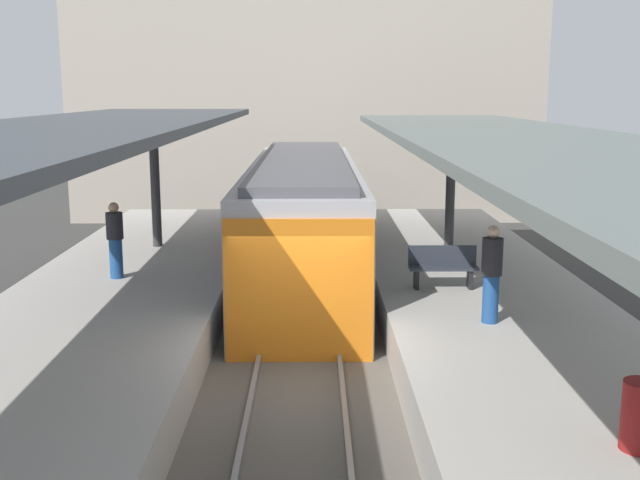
{
  "coord_description": "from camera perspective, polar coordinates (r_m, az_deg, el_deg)",
  "views": [
    {
      "loc": [
        0.25,
        -11.95,
        4.99
      ],
      "look_at": [
        0.41,
        5.66,
        1.55
      ],
      "focal_mm": 43.13,
      "sensor_mm": 36.0,
      "label": 1
    }
  ],
  "objects": [
    {
      "name": "canopy_right",
      "position": [
        13.84,
        14.45,
        7.09
      ],
      "size": [
        4.18,
        21.0,
        3.24
      ],
      "color": "#333335",
      "rests_on": "platform_right"
    },
    {
      "name": "station_building_backdrop",
      "position": [
        31.95,
        -1.02,
        11.96
      ],
      "size": [
        18.0,
        6.0,
        11.0
      ],
      "primitive_type": "cube",
      "color": "#A89E8E",
      "rests_on": "ground_plane"
    },
    {
      "name": "rail_far_side",
      "position": [
        12.85,
        1.63,
        -10.49
      ],
      "size": [
        0.08,
        28.0,
        0.14
      ],
      "primitive_type": "cube",
      "color": "slate",
      "rests_on": "track_ballast"
    },
    {
      "name": "commuter_train",
      "position": [
        19.86,
        -1.25,
        1.59
      ],
      "size": [
        2.78,
        12.99,
        3.1
      ],
      "color": "#ADADB2",
      "rests_on": "track_ballast"
    },
    {
      "name": "platform_right",
      "position": [
        13.24,
        15.25,
        -9.16
      ],
      "size": [
        4.4,
        28.0,
        1.0
      ],
      "primitive_type": "cube",
      "color": "#ADA8A0",
      "rests_on": "ground_plane"
    },
    {
      "name": "canopy_left",
      "position": [
        13.96,
        -17.56,
        7.75
      ],
      "size": [
        4.18,
        21.0,
        3.43
      ],
      "color": "#333335",
      "rests_on": "platform_left"
    },
    {
      "name": "rail_near_side",
      "position": [
        12.88,
        -4.9,
        -10.48
      ],
      "size": [
        0.08,
        28.0,
        0.14
      ],
      "primitive_type": "cube",
      "color": "slate",
      "rests_on": "track_ballast"
    },
    {
      "name": "track_ballast",
      "position": [
        12.91,
        -1.64,
        -11.21
      ],
      "size": [
        3.2,
        28.0,
        0.2
      ],
      "primitive_type": "cube",
      "color": "#59544C",
      "rests_on": "ground_plane"
    },
    {
      "name": "passenger_near_bench",
      "position": [
        17.03,
        -14.96,
        0.07
      ],
      "size": [
        0.36,
        0.36,
        1.65
      ],
      "color": "navy",
      "rests_on": "platform_left"
    },
    {
      "name": "ground_plane",
      "position": [
        12.95,
        -1.63,
        -11.62
      ],
      "size": [
        80.0,
        80.0,
        0.0
      ],
      "primitive_type": "plane",
      "color": "#383835"
    },
    {
      "name": "passenger_mid_platform",
      "position": [
        13.6,
        12.62,
        -2.37
      ],
      "size": [
        0.36,
        0.36,
        1.72
      ],
      "color": "navy",
      "rests_on": "platform_right"
    },
    {
      "name": "platform_bench",
      "position": [
        15.92,
        9.11,
        -1.88
      ],
      "size": [
        1.4,
        0.41,
        0.86
      ],
      "color": "black",
      "rests_on": "platform_right"
    },
    {
      "name": "platform_left",
      "position": [
        13.39,
        -18.35,
        -9.12
      ],
      "size": [
        4.4,
        28.0,
        1.0
      ],
      "primitive_type": "cube",
      "color": "#ADA8A0",
      "rests_on": "ground_plane"
    }
  ]
}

